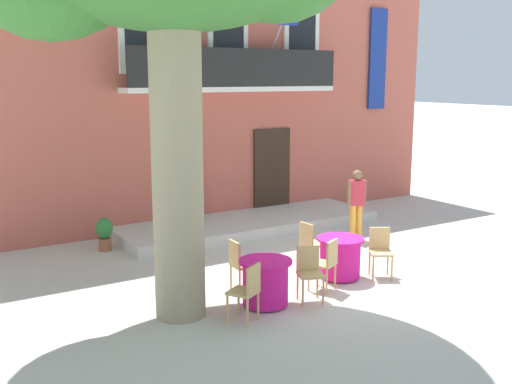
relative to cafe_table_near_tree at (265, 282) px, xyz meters
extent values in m
plane|color=beige|center=(2.15, 0.46, -0.39)|extent=(120.00, 120.00, 0.00)
cube|color=#BC5B4C|center=(2.36, 7.46, 3.36)|extent=(13.00, 4.00, 7.50)
cube|color=#332319|center=(1.06, 5.43, 0.76)|extent=(1.10, 0.08, 2.30)
cube|color=#332319|center=(3.66, 5.43, 0.76)|extent=(1.10, 0.08, 2.30)
cube|color=silver|center=(0.16, 5.42, 4.26)|extent=(1.10, 0.08, 1.90)
cube|color=black|center=(0.16, 5.39, 4.26)|extent=(0.84, 0.04, 1.60)
cube|color=silver|center=(2.36, 5.42, 4.26)|extent=(1.10, 0.08, 1.90)
cube|color=black|center=(2.36, 5.39, 4.26)|extent=(0.84, 0.04, 1.60)
cube|color=silver|center=(4.56, 5.42, 4.26)|extent=(1.10, 0.08, 1.90)
cube|color=black|center=(4.56, 5.39, 4.26)|extent=(0.84, 0.04, 1.60)
cube|color=silver|center=(2.36, 5.14, 2.95)|extent=(5.60, 0.65, 0.12)
cube|color=black|center=(2.36, 4.84, 3.46)|extent=(5.60, 0.06, 0.90)
cylinder|color=#B2B2B7|center=(1.16, 4.96, 4.36)|extent=(0.04, 0.95, 1.33)
cube|color=#146B2D|center=(1.16, 4.51, 4.66)|extent=(0.60, 0.29, 0.38)
cylinder|color=#B2B2B7|center=(3.56, 4.96, 4.36)|extent=(0.04, 0.95, 1.33)
cube|color=#192D9E|center=(3.56, 4.51, 4.66)|extent=(0.60, 0.29, 0.38)
cylinder|color=#995638|center=(0.06, 5.16, 3.13)|extent=(0.26, 0.26, 0.24)
ellipsoid|color=#4C8E38|center=(0.06, 5.16, 3.48)|extent=(0.34, 0.34, 0.48)
cylinder|color=#995638|center=(1.60, 5.16, 3.17)|extent=(0.32, 0.32, 0.32)
ellipsoid|color=#38843D|center=(1.60, 5.16, 3.55)|extent=(0.41, 0.41, 0.45)
cylinder|color=slate|center=(3.13, 5.16, 3.15)|extent=(0.27, 0.27, 0.29)
ellipsoid|color=#2D7533|center=(3.13, 5.16, 3.53)|extent=(0.36, 0.36, 0.46)
cylinder|color=#47423D|center=(4.66, 5.16, 3.18)|extent=(0.35, 0.35, 0.34)
ellipsoid|color=#4C8E38|center=(4.66, 5.16, 3.54)|extent=(0.46, 0.46, 0.38)
cube|color=navy|center=(7.24, 5.40, 3.73)|extent=(0.60, 0.06, 2.80)
cube|color=silver|center=(2.36, 4.44, -0.27)|extent=(6.44, 2.04, 0.25)
cylinder|color=gray|center=(-1.33, 0.35, 1.80)|extent=(0.77, 0.77, 4.39)
cylinder|color=#DB1984|center=(0.00, 0.00, -0.02)|extent=(0.74, 0.74, 0.68)
cylinder|color=#DB1984|center=(0.00, 0.00, 0.35)|extent=(0.86, 0.86, 0.04)
cylinder|color=#2D2823|center=(0.00, 0.00, -0.38)|extent=(0.44, 0.44, 0.03)
cylinder|color=tan|center=(-0.88, -0.32, -0.17)|extent=(0.04, 0.04, 0.45)
cylinder|color=tan|center=(-0.59, -0.15, -0.17)|extent=(0.04, 0.04, 0.45)
cylinder|color=tan|center=(-0.70, -0.62, -0.17)|extent=(0.04, 0.04, 0.45)
cylinder|color=tan|center=(-0.41, -0.44, -0.17)|extent=(0.04, 0.04, 0.45)
cube|color=tan|center=(-0.64, -0.38, 0.08)|extent=(0.55, 0.55, 0.04)
cube|color=tan|center=(-0.55, -0.54, 0.31)|extent=(0.35, 0.23, 0.42)
cylinder|color=tan|center=(0.80, -0.49, -0.17)|extent=(0.04, 0.04, 0.45)
cylinder|color=tan|center=(0.48, -0.37, -0.17)|extent=(0.04, 0.04, 0.45)
cylinder|color=tan|center=(0.92, -0.17, -0.17)|extent=(0.04, 0.04, 0.45)
cylinder|color=tan|center=(0.60, -0.05, -0.17)|extent=(0.04, 0.04, 0.45)
cube|color=tan|center=(0.70, -0.27, 0.08)|extent=(0.52, 0.52, 0.04)
cube|color=tan|center=(0.76, -0.10, 0.31)|extent=(0.37, 0.17, 0.42)
cylinder|color=tan|center=(0.22, 0.91, -0.17)|extent=(0.04, 0.04, 0.45)
cylinder|color=tan|center=(0.20, 0.57, -0.17)|extent=(0.04, 0.04, 0.45)
cylinder|color=tan|center=(-0.12, 0.93, -0.17)|extent=(0.04, 0.04, 0.45)
cylinder|color=tan|center=(-0.14, 0.59, -0.17)|extent=(0.04, 0.04, 0.45)
cube|color=tan|center=(0.04, 0.75, 0.08)|extent=(0.42, 0.42, 0.04)
cube|color=tan|center=(-0.14, 0.76, 0.31)|extent=(0.06, 0.38, 0.42)
cylinder|color=#DB1984|center=(1.89, 0.43, -0.02)|extent=(0.74, 0.74, 0.68)
cylinder|color=#DB1984|center=(1.89, 0.43, 0.35)|extent=(0.86, 0.86, 0.04)
cylinder|color=#2D2823|center=(1.89, 0.43, -0.38)|extent=(0.44, 0.44, 0.03)
cylinder|color=tan|center=(0.99, 0.17, -0.17)|extent=(0.04, 0.04, 0.45)
cylinder|color=tan|center=(1.30, 0.32, -0.17)|extent=(0.04, 0.04, 0.45)
cylinder|color=tan|center=(1.14, -0.14, -0.17)|extent=(0.04, 0.04, 0.45)
cylinder|color=tan|center=(1.45, 0.02, -0.17)|extent=(0.04, 0.04, 0.45)
cube|color=tan|center=(1.22, 0.09, 0.08)|extent=(0.54, 0.54, 0.04)
cube|color=tan|center=(1.30, -0.07, 0.31)|extent=(0.36, 0.21, 0.42)
cylinder|color=tan|center=(2.59, -0.19, -0.17)|extent=(0.04, 0.04, 0.45)
cylinder|color=tan|center=(2.30, -0.02, -0.17)|extent=(0.04, 0.04, 0.45)
cylinder|color=tan|center=(2.77, 0.10, -0.17)|extent=(0.04, 0.04, 0.45)
cylinder|color=tan|center=(2.48, 0.27, -0.17)|extent=(0.04, 0.04, 0.45)
cube|color=tan|center=(2.54, 0.04, 0.08)|extent=(0.55, 0.55, 0.04)
cube|color=tan|center=(2.63, 0.19, 0.31)|extent=(0.35, 0.23, 0.42)
cylinder|color=tan|center=(2.00, 1.36, -0.17)|extent=(0.04, 0.04, 0.45)
cylinder|color=tan|center=(2.02, 1.02, -0.17)|extent=(0.04, 0.04, 0.45)
cylinder|color=tan|center=(1.66, 1.33, -0.17)|extent=(0.04, 0.04, 0.45)
cylinder|color=tan|center=(1.69, 0.99, -0.17)|extent=(0.04, 0.04, 0.45)
cube|color=tan|center=(1.84, 1.18, 0.08)|extent=(0.42, 0.42, 0.04)
cube|color=tan|center=(1.66, 1.16, 0.31)|extent=(0.06, 0.38, 0.42)
cylinder|color=#995638|center=(-1.21, 4.45, -0.26)|extent=(0.27, 0.27, 0.27)
ellipsoid|color=#2D7533|center=(-1.21, 4.45, 0.10)|extent=(0.35, 0.35, 0.45)
cylinder|color=gold|center=(3.79, 2.28, 0.01)|extent=(0.14, 0.14, 0.81)
cylinder|color=gold|center=(3.97, 2.28, 0.01)|extent=(0.14, 0.14, 0.81)
cube|color=#B72D3D|center=(3.88, 2.28, 0.70)|extent=(0.40, 0.37, 0.56)
sphere|color=brown|center=(3.88, 2.28, 1.10)|extent=(0.22, 0.22, 0.22)
cylinder|color=brown|center=(3.66, 2.28, 0.70)|extent=(0.09, 0.09, 0.52)
cylinder|color=brown|center=(4.10, 2.28, 0.70)|extent=(0.09, 0.09, 0.52)
camera|label=1|loc=(-5.01, -7.84, 3.25)|focal=42.57mm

